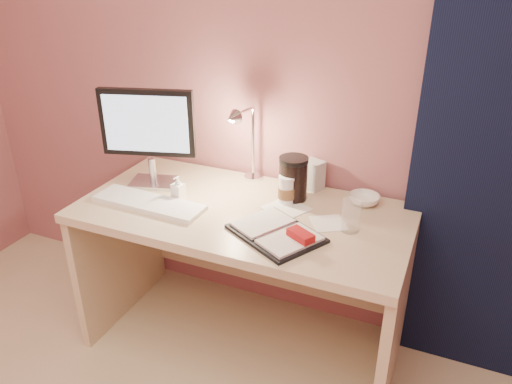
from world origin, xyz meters
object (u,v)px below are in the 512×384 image
at_px(planner, 278,233).
at_px(clear_cup, 351,216).
at_px(keyboard, 149,203).
at_px(bowl, 364,200).
at_px(desk_lamp, 249,139).
at_px(lotion_bottle, 178,188).
at_px(product_box, 313,175).
at_px(dark_jar, 293,181).
at_px(monitor, 148,129).
at_px(desk, 250,246).
at_px(coffee_cup, 287,190).

relative_size(planner, clear_cup, 3.23).
distance_m(keyboard, bowl, 0.92).
bearing_deg(desk_lamp, planner, -40.01).
distance_m(planner, lotion_bottle, 0.53).
xyz_separation_m(keyboard, bowl, (0.84, 0.37, 0.01)).
bearing_deg(desk_lamp, lotion_bottle, -122.91).
relative_size(keyboard, product_box, 3.69).
distance_m(clear_cup, dark_jar, 0.34).
bearing_deg(planner, keyboard, -152.32).
height_order(clear_cup, bowl, clear_cup).
bearing_deg(bowl, product_box, 166.02).
bearing_deg(clear_cup, lotion_bottle, -177.79).
distance_m(monitor, lotion_bottle, 0.30).
xyz_separation_m(clear_cup, desk_lamp, (-0.52, 0.21, 0.17)).
relative_size(clear_cup, product_box, 0.95).
distance_m(dark_jar, desk_lamp, 0.27).
distance_m(dark_jar, product_box, 0.14).
distance_m(desk, dark_jar, 0.37).
height_order(planner, product_box, product_box).
relative_size(bowl, desk_lamp, 0.36).
distance_m(desk, clear_cup, 0.55).
distance_m(monitor, planner, 0.78).
height_order(dark_jar, desk_lamp, desk_lamp).
xyz_separation_m(monitor, keyboard, (0.10, -0.19, -0.26)).
relative_size(desk, dark_jar, 8.08).
bearing_deg(clear_cup, dark_jar, 149.94).
relative_size(keyboard, desk_lamp, 1.34).
bearing_deg(planner, lotion_bottle, -163.72).
height_order(bowl, product_box, product_box).
bearing_deg(desk, coffee_cup, 22.35).
relative_size(planner, coffee_cup, 3.36).
height_order(desk, product_box, product_box).
relative_size(desk, lotion_bottle, 13.09).
bearing_deg(dark_jar, desk_lamp, 171.40).
bearing_deg(lotion_bottle, coffee_cup, 19.25).
relative_size(planner, dark_jar, 2.40).
bearing_deg(dark_jar, clear_cup, -30.06).
bearing_deg(bowl, desk, -158.88).
height_order(coffee_cup, dark_jar, dark_jar).
bearing_deg(desk, clear_cup, -8.23).
bearing_deg(coffee_cup, monitor, -173.99).
distance_m(desk, planner, 0.39).
height_order(product_box, desk_lamp, desk_lamp).
height_order(keyboard, dark_jar, dark_jar).
xyz_separation_m(desk, desk_lamp, (-0.06, 0.14, 0.46)).
distance_m(monitor, desk_lamp, 0.45).
distance_m(product_box, desk_lamp, 0.33).
xyz_separation_m(planner, lotion_bottle, (-0.51, 0.12, 0.04)).
xyz_separation_m(keyboard, planner, (0.60, -0.02, 0.00)).
bearing_deg(lotion_bottle, desk_lamp, 45.12).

